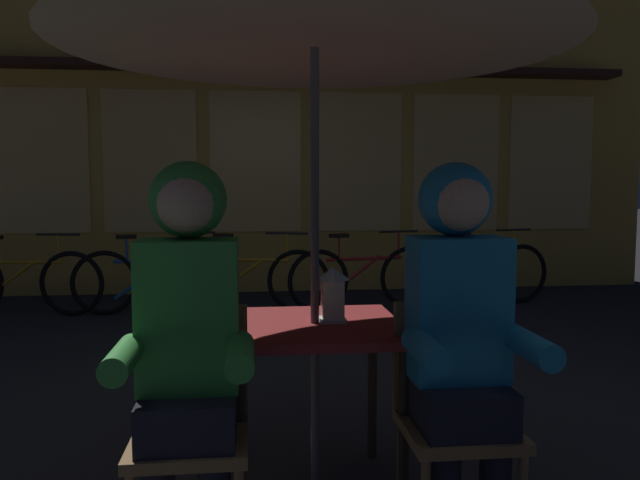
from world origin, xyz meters
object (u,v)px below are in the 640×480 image
Objects in this scene: chair_right at (453,407)px; bicycle_second at (156,279)px; lantern at (332,293)px; bicycle_fifth at (482,274)px; person_left_hooded at (188,323)px; chair_left at (192,418)px; bicycle_third at (250,279)px; person_right_hooded at (460,316)px; bicycle_nearest at (21,282)px; cafe_table at (315,346)px; bicycle_fourth at (364,277)px; patio_umbrella at (315,0)px.

chair_right reaches higher than bicycle_second.
lantern reaches higher than bicycle_fifth.
person_left_hooded is 0.84× the size of bicycle_second.
chair_left is 0.53× the size of bicycle_third.
person_right_hooded is 4.73m from bicycle_fifth.
bicycle_third is (-0.76, 4.31, -0.50)m from person_right_hooded.
chair_right is 0.52× the size of bicycle_nearest.
bicycle_third is at bearing 87.36° from chair_left.
chair_right is at bearing 3.39° from person_left_hooded.
chair_left reaches higher than cafe_table.
person_left_hooded is at bearing -108.10° from bicycle_fourth.
bicycle_second is (-1.33, 3.93, -0.51)m from lantern.
patio_umbrella reaches higher than person_right_hooded.
chair_right is 0.53× the size of bicycle_third.
bicycle_second and bicycle_fifth have the same top height.
patio_umbrella is 1.40× the size of bicycle_fifth.
bicycle_fifth is at bearing 67.95° from person_right_hooded.
bicycle_fifth is (2.25, 3.93, -1.71)m from patio_umbrella.
cafe_table is 0.67m from person_right_hooded.
lantern is 4.51m from bicycle_fifth.
lantern reaches higher than bicycle_fourth.
lantern is at bearing -118.96° from bicycle_fifth.
bicycle_second and bicycle_fourth have the same top height.
chair_right is 0.36m from person_right_hooded.
bicycle_fifth is at bearing 1.09° from bicycle_third.
person_right_hooded is (0.40, -0.44, -0.01)m from lantern.
bicycle_second is 2.17m from bicycle_fourth.
chair_left is at bearing -64.02° from bicycle_nearest.
lantern is at bearing -55.93° from bicycle_nearest.
person_left_hooded is 0.84× the size of bicycle_fourth.
bicycle_third is at bearing -3.30° from bicycle_second.
bicycle_third is at bearing -178.91° from bicycle_fifth.
bicycle_third is (0.20, 4.25, -0.14)m from chair_left.
bicycle_second is at bearing 107.61° from patio_umbrella.
person_left_hooded is 0.85× the size of bicycle_third.
patio_umbrella is at bearing -170.76° from lantern.
bicycle_nearest is at bearing 178.65° from bicycle_fourth.
person_right_hooded is at bearing -95.86° from bicycle_fourth.
person_left_hooded is 1.00× the size of person_right_hooded.
bicycle_third is 1.00× the size of bicycle_fifth.
chair_right is at bearing -95.94° from bicycle_fourth.
patio_umbrella is 1.68m from chair_left.
lantern is 0.14× the size of bicycle_fifth.
lantern is 0.27× the size of chair_right.
bicycle_fourth is (0.44, 4.28, -0.50)m from person_right_hooded.
person_left_hooded reaches higher than bicycle_second.
person_right_hooded reaches higher than bicycle_second.
person_left_hooded reaches higher than lantern.
cafe_table is 4.54m from bicycle_fifth.
chair_left is 5.10m from bicycle_fifth.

